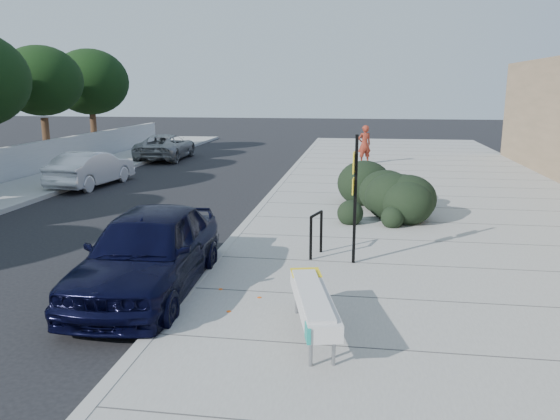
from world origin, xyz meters
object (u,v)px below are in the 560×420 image
Objects in this scene: sedan_navy at (148,251)px; wagon_silver at (92,169)px; bike_rack at (316,230)px; suv_silver at (166,147)px; pedestrian at (364,144)px; sign_post at (355,192)px; bench at (313,302)px.

sedan_navy is 1.14× the size of wagon_silver.
bike_rack is 0.20× the size of suv_silver.
pedestrian reaches higher than bike_rack.
sedan_navy is (-3.83, -1.99, -0.89)m from sign_post.
sedan_navy is at bearing -149.38° from sign_post.
suv_silver reaches higher than bike_rack.
sign_post reaches higher than bench.
suv_silver is at bearing 106.74° from sedan_navy.
bench is 4.12m from bike_rack.
pedestrian reaches higher than wagon_silver.
pedestrian is at bearing -140.14° from wagon_silver.
bench is 23.34m from suv_silver.
wagon_silver is 0.86× the size of suv_silver.
pedestrian reaches higher than sedan_navy.
suv_silver is at bearing 124.43° from sign_post.
sedan_navy is at bearing -124.62° from bike_rack.
wagon_silver is at bearing 87.45° from suv_silver.
bench is 0.50× the size of sedan_navy.
pedestrian reaches higher than bench.
suv_silver is (0.00, 8.51, -0.01)m from wagon_silver.
suv_silver is 10.88m from pedestrian.
pedestrian is at bearing 92.21° from sign_post.
wagon_silver reaches higher than bench.
pedestrian is (1.10, 15.75, 0.35)m from bike_rack.
wagon_silver reaches higher than suv_silver.
sign_post is at bearing 25.08° from sedan_navy.
bench is 16.07m from wagon_silver.
bench is 2.44× the size of bike_rack.
bench is at bearing -94.99° from sign_post.
sign_post is (0.54, 3.73, 1.00)m from bench.
sedan_navy is 12.74m from wagon_silver.
bench is at bearing 112.82° from suv_silver.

